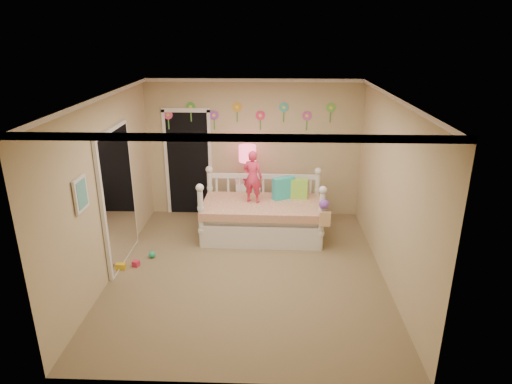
{
  "coord_description": "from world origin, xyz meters",
  "views": [
    {
      "loc": [
        0.32,
        -5.83,
        3.42
      ],
      "look_at": [
        0.1,
        0.6,
        1.05
      ],
      "focal_mm": 31.09,
      "sensor_mm": 36.0,
      "label": 1
    }
  ],
  "objects_px": {
    "child": "(253,177)",
    "nightstand": "(248,201)",
    "daybed": "(262,206)",
    "table_lamp": "(247,158)"
  },
  "relations": [
    {
      "from": "nightstand",
      "to": "table_lamp",
      "type": "bearing_deg",
      "value": 87.15
    },
    {
      "from": "child",
      "to": "nightstand",
      "type": "xyz_separation_m",
      "value": [
        -0.12,
        0.69,
        -0.7
      ]
    },
    {
      "from": "daybed",
      "to": "table_lamp",
      "type": "height_order",
      "value": "table_lamp"
    },
    {
      "from": "child",
      "to": "nightstand",
      "type": "height_order",
      "value": "child"
    },
    {
      "from": "child",
      "to": "table_lamp",
      "type": "bearing_deg",
      "value": -64.56
    },
    {
      "from": "daybed",
      "to": "nightstand",
      "type": "relative_size",
      "value": 2.75
    },
    {
      "from": "child",
      "to": "daybed",
      "type": "bearing_deg",
      "value": -174.34
    },
    {
      "from": "daybed",
      "to": "child",
      "type": "xyz_separation_m",
      "value": [
        -0.16,
        0.03,
        0.52
      ]
    },
    {
      "from": "daybed",
      "to": "table_lamp",
      "type": "distance_m",
      "value": 1.01
    },
    {
      "from": "daybed",
      "to": "nightstand",
      "type": "distance_m",
      "value": 0.8
    }
  ]
}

